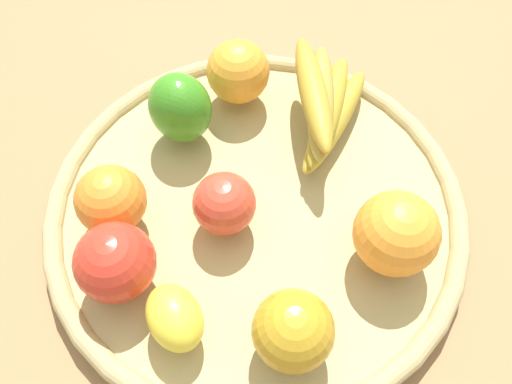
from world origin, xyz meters
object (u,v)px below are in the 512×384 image
apple_2 (224,203)px  bell_pepper (180,108)px  banana_bunch (324,106)px  orange_2 (111,197)px  apple_0 (115,262)px  orange_1 (396,233)px  apple_1 (293,331)px  lemon_0 (175,317)px  orange_0 (241,71)px

apple_2 → bell_pepper: (0.04, -0.12, 0.01)m
banana_bunch → orange_2: bearing=20.8°
apple_0 → orange_1: 0.27m
orange_2 → orange_1: 0.29m
apple_1 → lemon_0: size_ratio=1.10×
banana_bunch → apple_0: apple_0 is taller
lemon_0 → orange_0: (-0.10, -0.28, 0.01)m
apple_0 → orange_2: bearing=-85.9°
apple_2 → apple_0: size_ratio=0.84×
banana_bunch → orange_1: size_ratio=2.07×
banana_bunch → orange_2: size_ratio=2.39×
banana_bunch → orange_0: (0.09, -0.06, 0.00)m
banana_bunch → orange_1: 0.18m
apple_0 → lemon_0: bearing=132.5°
banana_bunch → orange_0: bearing=-36.1°
apple_2 → orange_0: 0.18m
apple_2 → apple_0: bearing=26.5°
apple_2 → lemon_0: size_ratio=0.97×
orange_2 → apple_1: bearing=134.9°
apple_2 → lemon_0: bearing=62.4°
apple_0 → orange_1: orange_1 is taller
apple_2 → orange_1: (-0.16, 0.06, 0.01)m
bell_pepper → lemon_0: bell_pepper is taller
apple_1 → orange_1: size_ratio=0.88×
lemon_0 → orange_0: orange_0 is taller
apple_1 → apple_0: (0.15, -0.09, 0.00)m
bell_pepper → apple_0: 0.19m
bell_pepper → apple_0: bearing=114.5°
banana_bunch → apple_0: (0.23, 0.17, 0.00)m
apple_1 → lemon_0: 0.11m
orange_2 → lemon_0: bearing=113.4°
banana_bunch → lemon_0: 0.29m
banana_bunch → lemon_0: (0.18, 0.22, -0.01)m
lemon_0 → apple_1: bearing=163.7°
bell_pepper → orange_0: bearing=-99.2°
apple_1 → orange_2: size_ratio=1.02×
apple_1 → apple_2: bearing=-71.6°
bell_pepper → apple_0: (0.07, 0.18, -0.00)m
banana_bunch → bell_pepper: (0.16, -0.01, 0.01)m
apple_1 → lemon_0: (0.10, -0.03, -0.01)m
orange_2 → apple_0: bearing=94.1°
apple_1 → bell_pepper: size_ratio=0.87×
apple_1 → lemon_0: bearing=-16.3°
apple_2 → orange_2: orange_2 is taller
banana_bunch → orange_0: size_ratio=2.31×
banana_bunch → orange_2: (0.24, 0.09, 0.00)m
apple_0 → lemon_0: 0.08m
apple_0 → orange_0: size_ratio=1.03×
lemon_0 → orange_0: size_ratio=0.89×
orange_2 → orange_0: 0.22m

